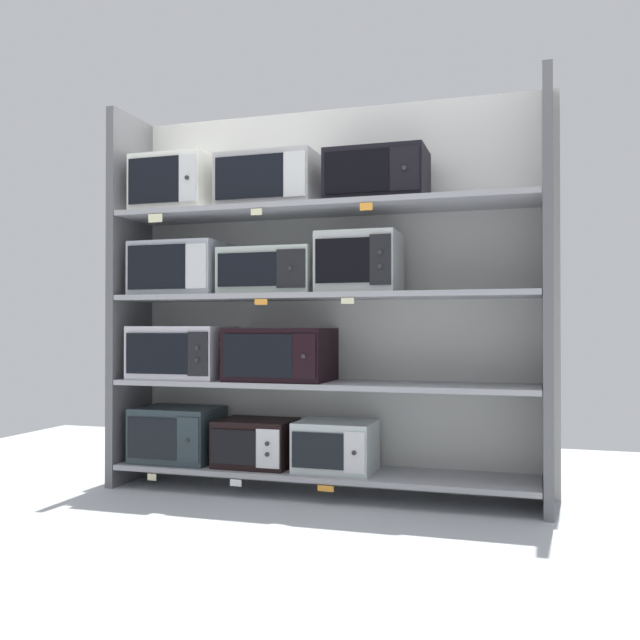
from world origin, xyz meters
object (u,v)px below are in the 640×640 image
microwave_0 (178,434)px  microwave_9 (269,182)px  microwave_3 (183,352)px  microwave_5 (182,269)px  microwave_6 (271,272)px  microwave_10 (377,177)px  microwave_2 (336,446)px  microwave_7 (360,263)px  microwave_1 (256,443)px  microwave_8 (177,186)px  microwave_4 (281,354)px

microwave_0 → microwave_9: (0.59, -0.00, 1.49)m
microwave_3 → microwave_5: bearing=-178.8°
microwave_6 → microwave_10: microwave_10 is taller
microwave_2 → microwave_5: bearing=-180.0°
microwave_0 → microwave_3: 0.49m
microwave_7 → microwave_9: microwave_9 is taller
microwave_0 → microwave_1: microwave_0 is taller
microwave_10 → microwave_3: bearing=180.0°
microwave_5 → microwave_6: (0.57, 0.00, -0.03)m
microwave_1 → microwave_8: 1.61m
microwave_7 → microwave_1: bearing=-180.0°
microwave_1 → microwave_5: 1.13m
microwave_4 → microwave_6: bearing=179.7°
microwave_0 → microwave_4: 0.82m
microwave_0 → microwave_3: size_ratio=0.88×
microwave_0 → microwave_8: microwave_8 is taller
microwave_5 → microwave_10: 1.29m
microwave_9 → microwave_2: bearing=0.0°
microwave_9 → microwave_0: bearing=180.0°
microwave_3 → microwave_10: bearing=-0.0°
microwave_2 → microwave_8: microwave_8 is taller
microwave_1 → microwave_4: 0.54m
microwave_1 → microwave_10: bearing=-0.0°
microwave_3 → microwave_6: (0.57, 0.00, 0.47)m
microwave_8 → microwave_4: bearing=0.0°
microwave_8 → microwave_0: bearing=1.6°
microwave_2 → microwave_7: microwave_7 is taller
microwave_6 → microwave_9: 0.52m
microwave_2 → microwave_3: (-0.96, -0.00, 0.52)m
microwave_0 → microwave_9: 1.60m
microwave_1 → microwave_8: (-0.52, -0.00, 1.53)m
microwave_0 → microwave_1: bearing=0.0°
microwave_6 → microwave_9: size_ratio=0.97×
microwave_0 → microwave_4: (0.66, -0.00, 0.49)m
microwave_5 → microwave_3: bearing=1.2°
microwave_7 → microwave_8: bearing=-180.0°
microwave_1 → microwave_4: size_ratio=0.76×
microwave_3 → microwave_5: size_ratio=1.03×
microwave_1 → microwave_7: microwave_7 is taller
microwave_4 → microwave_0: bearing=180.0°
microwave_5 → microwave_9: microwave_9 is taller
microwave_8 → microwave_10: bearing=0.0°
microwave_5 → microwave_8: 0.51m
microwave_3 → microwave_5: microwave_5 is taller
microwave_3 → microwave_4: microwave_3 is taller
microwave_1 → microwave_6: microwave_6 is taller
microwave_0 → microwave_7: size_ratio=1.10×
microwave_2 → microwave_4: size_ratio=0.76×
microwave_2 → microwave_10: bearing=-0.1°
microwave_2 → microwave_4: 0.61m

